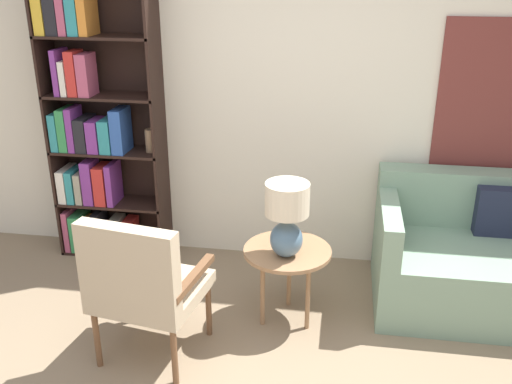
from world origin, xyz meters
name	(u,v)px	position (x,y,z in m)	size (l,w,h in m)	color
wall_back	(286,87)	(0.03, 2.03, 1.35)	(6.40, 0.08, 2.70)	silver
bookshelf	(95,137)	(-1.39, 1.84, 0.96)	(0.84, 0.30, 2.13)	black
armchair	(141,281)	(-0.60, 0.57, 0.54)	(0.66, 0.65, 0.93)	brown
couch	(501,261)	(1.56, 1.55, 0.32)	(1.66, 0.91, 0.84)	gray
side_table	(287,256)	(0.15, 1.12, 0.46)	(0.56, 0.56, 0.51)	#99704C
table_lamp	(287,215)	(0.15, 1.04, 0.79)	(0.27, 0.27, 0.48)	slate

